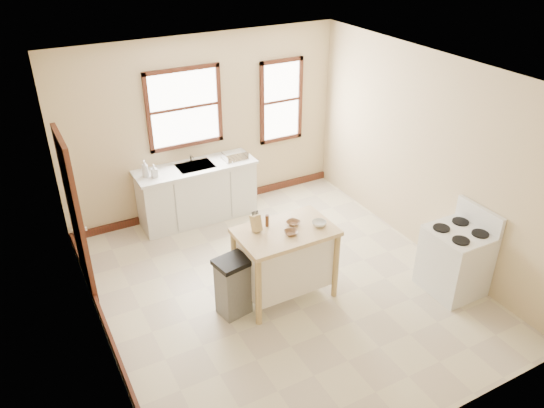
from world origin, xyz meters
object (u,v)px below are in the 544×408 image
Objects in this scene: soap_bottle_a at (145,169)px; soap_bottle_b at (154,171)px; pepper_grinder at (267,221)px; gas_stove at (456,252)px; bowl_a at (291,233)px; knife_block at (256,224)px; dish_rack at (235,156)px; bowl_c at (319,224)px; bowl_b at (293,223)px; kitchen_island at (285,263)px; trash_bin at (233,287)px.

soap_bottle_a is 1.31× the size of soap_bottle_b.
pepper_grinder is 0.13× the size of gas_stove.
bowl_a is at bearing 157.33° from gas_stove.
pepper_grinder is 0.34m from bowl_a.
soap_bottle_a is 2.28m from knife_block.
gas_stove reaches higher than pepper_grinder.
dish_rack is 2.22m from knife_block.
bowl_c is at bearing -26.87° from knife_block.
pepper_grinder reaches higher than bowl_b.
soap_bottle_a reaches higher than gas_stove.
kitchen_island is 1.04× the size of gas_stove.
dish_rack is 2.32× the size of bowl_a.
gas_stove reaches higher than kitchen_island.
trash_bin is at bearing -82.22° from soap_bottle_b.
pepper_grinder is 0.19× the size of trash_bin.
bowl_a is 0.14× the size of gas_stove.
bowl_a is at bearing -45.82° from knife_block.
gas_stove is (2.87, -3.17, -0.45)m from soap_bottle_b.
dish_rack is (1.30, 0.02, -0.05)m from soap_bottle_b.
bowl_c is (1.33, -2.35, -0.02)m from soap_bottle_b.
bowl_a is 2.15m from gas_stove.
knife_block is 0.77m from bowl_c.
knife_block is (-0.32, 0.15, 0.58)m from kitchen_island.
knife_block is at bearing 11.27° from trash_bin.
kitchen_island is 5.93× the size of knife_block.
kitchen_island is 7.90× the size of pepper_grinder.
bowl_a is (0.01, -0.11, 0.50)m from kitchen_island.
bowl_a is 0.21× the size of trash_bin.
soap_bottle_a reaches higher than bowl_c.
gas_stove reaches higher than bowl_b.
soap_bottle_b is 0.52× the size of dish_rack.
soap_bottle_b reaches higher than trash_bin.
bowl_b is (1.07, -2.17, -0.03)m from soap_bottle_b.
dish_rack is 3.57m from gas_stove.
soap_bottle_a reaches higher than kitchen_island.
gas_stove is at bearing -27.28° from soap_bottle_a.
soap_bottle_b is 2.53m from bowl_a.
gas_stove reaches higher than dish_rack.
dish_rack is at bearing 3.43° from soap_bottle_b.
dish_rack is 1.88× the size of knife_block.
kitchen_island is at bearing 96.93° from bowl_a.
soap_bottle_a is at bearing 113.23° from bowl_a.
bowl_b is (-0.23, -2.19, 0.02)m from dish_rack.
kitchen_island reaches higher than trash_bin.
gas_stove is (2.27, -1.08, -0.50)m from knife_block.
trash_bin is (-0.73, 0.11, -0.60)m from bowl_a.
knife_block is (0.71, -2.16, 0.02)m from soap_bottle_a.
kitchen_island is 0.52m from bowl_a.
bowl_b is (0.30, -0.11, -0.06)m from pepper_grinder.
pepper_grinder is at bearing 8.28° from trash_bin.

